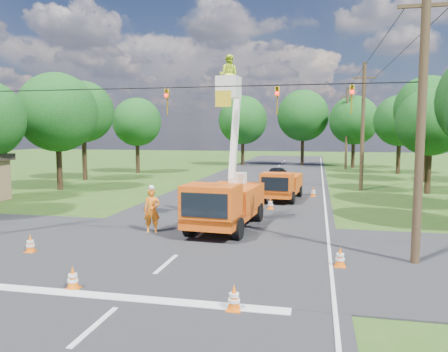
% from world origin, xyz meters
% --- Properties ---
extents(ground, '(140.00, 140.00, 0.00)m').
position_xyz_m(ground, '(0.00, 20.00, 0.00)').
color(ground, '#2B4B16').
rests_on(ground, ground).
extents(road_main, '(12.00, 100.00, 0.06)m').
position_xyz_m(road_main, '(0.00, 20.00, 0.00)').
color(road_main, black).
rests_on(road_main, ground).
extents(road_cross, '(56.00, 10.00, 0.07)m').
position_xyz_m(road_cross, '(0.00, 2.00, 0.00)').
color(road_cross, black).
rests_on(road_cross, ground).
extents(stop_bar, '(9.00, 0.45, 0.02)m').
position_xyz_m(stop_bar, '(0.00, -3.20, 0.00)').
color(stop_bar, silver).
rests_on(stop_bar, ground).
extents(edge_line, '(0.12, 90.00, 0.02)m').
position_xyz_m(edge_line, '(5.60, 20.00, 0.00)').
color(edge_line, silver).
rests_on(edge_line, ground).
extents(bucket_truck, '(2.98, 6.54, 8.23)m').
position_xyz_m(bucket_truck, '(0.85, 5.96, 1.76)').
color(bucket_truck, '#D1520E').
rests_on(bucket_truck, ground).
extents(second_truck, '(2.56, 5.54, 2.01)m').
position_xyz_m(second_truck, '(2.75, 15.36, 1.05)').
color(second_truck, '#D1520E').
rests_on(second_truck, ground).
extents(ground_worker, '(0.85, 0.66, 2.06)m').
position_xyz_m(ground_worker, '(-2.29, 4.51, 1.03)').
color(ground_worker, orange).
rests_on(ground_worker, ground).
extents(distant_car, '(2.13, 4.08, 1.32)m').
position_xyz_m(distant_car, '(1.28, 26.86, 0.66)').
color(distant_car, black).
rests_on(distant_car, ground).
extents(traffic_cone_0, '(0.38, 0.38, 0.71)m').
position_xyz_m(traffic_cone_0, '(-1.87, -2.84, 0.36)').
color(traffic_cone_0, orange).
rests_on(traffic_cone_0, ground).
extents(traffic_cone_1, '(0.38, 0.38, 0.71)m').
position_xyz_m(traffic_cone_1, '(3.04, -3.35, 0.36)').
color(traffic_cone_1, orange).
rests_on(traffic_cone_1, ground).
extents(traffic_cone_2, '(0.38, 0.38, 0.71)m').
position_xyz_m(traffic_cone_2, '(2.12, 8.58, 0.36)').
color(traffic_cone_2, orange).
rests_on(traffic_cone_2, ground).
extents(traffic_cone_3, '(0.38, 0.38, 0.71)m').
position_xyz_m(traffic_cone_3, '(2.38, 11.63, 0.36)').
color(traffic_cone_3, orange).
rests_on(traffic_cone_3, ground).
extents(traffic_cone_4, '(0.38, 0.38, 0.71)m').
position_xyz_m(traffic_cone_4, '(-5.63, 0.40, 0.36)').
color(traffic_cone_4, orange).
rests_on(traffic_cone_4, ground).
extents(traffic_cone_7, '(0.38, 0.38, 0.71)m').
position_xyz_m(traffic_cone_7, '(4.83, 17.36, 0.36)').
color(traffic_cone_7, orange).
rests_on(traffic_cone_7, ground).
extents(traffic_cone_8, '(0.38, 0.38, 0.71)m').
position_xyz_m(traffic_cone_8, '(5.90, 1.02, 0.36)').
color(traffic_cone_8, orange).
rests_on(traffic_cone_8, ground).
extents(pole_right_near, '(1.80, 0.30, 10.00)m').
position_xyz_m(pole_right_near, '(8.50, 2.00, 5.11)').
color(pole_right_near, '#4C3823').
rests_on(pole_right_near, ground).
extents(pole_right_mid, '(1.80, 0.30, 10.00)m').
position_xyz_m(pole_right_mid, '(8.50, 22.00, 5.11)').
color(pole_right_mid, '#4C3823').
rests_on(pole_right_mid, ground).
extents(pole_right_far, '(1.80, 0.30, 10.00)m').
position_xyz_m(pole_right_far, '(8.50, 42.00, 5.11)').
color(pole_right_far, '#4C3823').
rests_on(pole_right_far, ground).
extents(signal_span, '(18.00, 0.29, 1.07)m').
position_xyz_m(signal_span, '(2.23, 1.99, 5.88)').
color(signal_span, black).
rests_on(signal_span, ground).
extents(tree_left_d, '(6.20, 6.20, 9.24)m').
position_xyz_m(tree_left_d, '(-15.00, 17.00, 6.12)').
color(tree_left_d, '#382616').
rests_on(tree_left_d, ground).
extents(tree_left_e, '(5.80, 5.80, 9.41)m').
position_xyz_m(tree_left_e, '(-16.80, 24.00, 6.49)').
color(tree_left_e, '#382616').
rests_on(tree_left_e, ground).
extents(tree_left_f, '(5.40, 5.40, 8.40)m').
position_xyz_m(tree_left_f, '(-14.80, 32.00, 5.69)').
color(tree_left_f, '#382616').
rests_on(tree_left_f, ground).
extents(tree_right_c, '(5.00, 5.00, 7.83)m').
position_xyz_m(tree_right_c, '(13.20, 21.00, 5.31)').
color(tree_right_c, '#382616').
rests_on(tree_right_c, ground).
extents(tree_right_d, '(6.00, 6.00, 9.70)m').
position_xyz_m(tree_right_d, '(14.80, 29.00, 6.68)').
color(tree_right_d, '#382616').
rests_on(tree_right_d, ground).
extents(tree_right_e, '(5.60, 5.60, 8.63)m').
position_xyz_m(tree_right_e, '(13.80, 37.00, 5.81)').
color(tree_right_e, '#382616').
rests_on(tree_right_e, ground).
extents(tree_far_a, '(6.60, 6.60, 9.50)m').
position_xyz_m(tree_far_a, '(-5.00, 45.00, 6.19)').
color(tree_far_a, '#382616').
rests_on(tree_far_a, ground).
extents(tree_far_b, '(7.00, 7.00, 10.32)m').
position_xyz_m(tree_far_b, '(3.00, 47.00, 6.81)').
color(tree_far_b, '#382616').
rests_on(tree_far_b, ground).
extents(tree_far_c, '(6.20, 6.20, 9.18)m').
position_xyz_m(tree_far_c, '(9.50, 44.00, 6.06)').
color(tree_far_c, '#382616').
rests_on(tree_far_c, ground).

